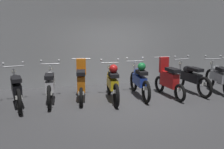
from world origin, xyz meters
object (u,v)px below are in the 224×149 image
(motorbike_slot_2, at_px, (50,85))
(motorbike_slot_7, at_px, (190,77))
(motorbike_slot_5, at_px, (139,80))
(motorbike_slot_6, at_px, (169,80))
(motorbike_slot_3, at_px, (81,82))
(motorbike_slot_8, at_px, (219,77))
(motorbike_slot_1, at_px, (16,89))
(motorbike_slot_4, at_px, (112,82))

(motorbike_slot_2, bearing_deg, motorbike_slot_7, -0.04)
(motorbike_slot_5, height_order, motorbike_slot_6, motorbike_slot_6)
(motorbike_slot_3, relative_size, motorbike_slot_5, 0.86)
(motorbike_slot_2, bearing_deg, motorbike_slot_3, -0.94)
(motorbike_slot_8, bearing_deg, motorbike_slot_6, -178.53)
(motorbike_slot_6, xyz_separation_m, motorbike_slot_8, (1.76, 0.05, -0.03))
(motorbike_slot_1, relative_size, motorbike_slot_6, 1.15)
(motorbike_slot_3, bearing_deg, motorbike_slot_2, 179.06)
(motorbike_slot_4, height_order, motorbike_slot_8, same)
(motorbike_slot_5, bearing_deg, motorbike_slot_6, -11.59)
(motorbike_slot_4, height_order, motorbike_slot_7, same)
(motorbike_slot_4, distance_m, motorbike_slot_5, 0.89)
(motorbike_slot_1, distance_m, motorbike_slot_2, 0.91)
(motorbike_slot_6, distance_m, motorbike_slot_8, 1.77)
(motorbike_slot_5, distance_m, motorbike_slot_7, 1.75)
(motorbike_slot_4, relative_size, motorbike_slot_7, 1.00)
(motorbike_slot_5, xyz_separation_m, motorbike_slot_8, (2.64, -0.13, -0.04))
(motorbike_slot_6, xyz_separation_m, motorbike_slot_7, (0.88, 0.25, -0.03))
(motorbike_slot_2, height_order, motorbike_slot_4, same)
(motorbike_slot_3, distance_m, motorbike_slot_8, 4.39)
(motorbike_slot_5, bearing_deg, motorbike_slot_3, 177.97)
(motorbike_slot_3, bearing_deg, motorbike_slot_6, -5.25)
(motorbike_slot_1, distance_m, motorbike_slot_4, 2.64)
(motorbike_slot_2, xyz_separation_m, motorbike_slot_7, (4.38, -0.00, 0.00))
(motorbike_slot_5, relative_size, motorbike_slot_7, 1.00)
(motorbike_slot_2, relative_size, motorbike_slot_8, 1.01)
(motorbike_slot_1, xyz_separation_m, motorbike_slot_6, (4.39, -0.06, 0.03))
(motorbike_slot_3, xyz_separation_m, motorbike_slot_4, (0.87, -0.21, 0.00))
(motorbike_slot_2, bearing_deg, motorbike_slot_5, -1.66)
(motorbike_slot_7, bearing_deg, motorbike_slot_4, -175.21)
(motorbike_slot_3, bearing_deg, motorbike_slot_7, 0.18)
(motorbike_slot_1, relative_size, motorbike_slot_3, 1.15)
(motorbike_slot_1, distance_m, motorbike_slot_8, 6.15)
(motorbike_slot_1, relative_size, motorbike_slot_8, 1.00)
(motorbike_slot_3, height_order, motorbike_slot_6, same)
(motorbike_slot_4, height_order, motorbike_slot_5, same)
(motorbike_slot_5, bearing_deg, motorbike_slot_4, -170.47)
(motorbike_slot_2, distance_m, motorbike_slot_5, 2.63)
(motorbike_slot_3, relative_size, motorbike_slot_6, 1.00)
(motorbike_slot_4, bearing_deg, motorbike_slot_1, 179.36)
(motorbike_slot_6, bearing_deg, motorbike_slot_8, 1.47)
(motorbike_slot_1, distance_m, motorbike_slot_6, 4.39)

